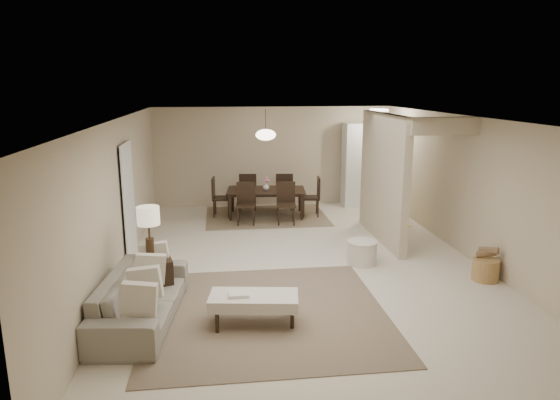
{
  "coord_description": "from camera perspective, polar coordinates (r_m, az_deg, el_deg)",
  "views": [
    {
      "loc": [
        -1.41,
        -8.04,
        3.03
      ],
      "look_at": [
        -0.34,
        0.45,
        1.05
      ],
      "focal_mm": 32.0,
      "sensor_mm": 36.0,
      "label": 1
    }
  ],
  "objects": [
    {
      "name": "floor",
      "position": [
        8.7,
        2.61,
        -7.35
      ],
      "size": [
        9.0,
        9.0,
        0.0
      ],
      "primitive_type": "plane",
      "color": "beige",
      "rests_on": "ground"
    },
    {
      "name": "ceiling",
      "position": [
        8.18,
        2.79,
        9.31
      ],
      "size": [
        9.0,
        9.0,
        0.0
      ],
      "primitive_type": "plane",
      "rotation": [
        3.14,
        0.0,
        0.0
      ],
      "color": "white",
      "rests_on": "back_wall"
    },
    {
      "name": "back_wall",
      "position": [
        12.74,
        -0.77,
        5.0
      ],
      "size": [
        6.0,
        0.0,
        6.0
      ],
      "primitive_type": "plane",
      "rotation": [
        1.57,
        0.0,
        0.0
      ],
      "color": "#C6B696",
      "rests_on": "floor"
    },
    {
      "name": "left_wall",
      "position": [
        8.38,
        -17.95,
        0.14
      ],
      "size": [
        0.0,
        9.0,
        9.0
      ],
      "primitive_type": "plane",
      "rotation": [
        1.57,
        0.0,
        1.57
      ],
      "color": "#C6B696",
      "rests_on": "floor"
    },
    {
      "name": "right_wall",
      "position": [
        9.34,
        21.15,
        1.16
      ],
      "size": [
        0.0,
        9.0,
        9.0
      ],
      "primitive_type": "plane",
      "rotation": [
        1.57,
        0.0,
        -1.57
      ],
      "color": "#C6B696",
      "rests_on": "floor"
    },
    {
      "name": "partition",
      "position": [
        9.99,
        11.7,
        2.49
      ],
      "size": [
        0.15,
        2.5,
        2.5
      ],
      "primitive_type": "cube",
      "color": "#C6B696",
      "rests_on": "floor"
    },
    {
      "name": "doorway",
      "position": [
        9.0,
        -16.98,
        -0.44
      ],
      "size": [
        0.04,
        0.9,
        2.04
      ],
      "primitive_type": "cube",
      "color": "black",
      "rests_on": "floor"
    },
    {
      "name": "pantry_cabinet",
      "position": [
        12.91,
        9.86,
        4.01
      ],
      "size": [
        1.2,
        0.55,
        2.1
      ],
      "primitive_type": "cube",
      "color": "white",
      "rests_on": "floor"
    },
    {
      "name": "flush_light",
      "position": [
        11.85,
        11.24,
        10.03
      ],
      "size": [
        0.44,
        0.44,
        0.05
      ],
      "primitive_type": "cylinder",
      "color": "white",
      "rests_on": "ceiling"
    },
    {
      "name": "living_rug",
      "position": [
        6.95,
        -1.49,
        -12.74
      ],
      "size": [
        3.2,
        3.2,
        0.01
      ],
      "primitive_type": "cube",
      "color": "brown",
      "rests_on": "floor"
    },
    {
      "name": "sofa",
      "position": [
        6.87,
        -15.57,
        -10.68
      ],
      "size": [
        2.27,
        1.1,
        0.64
      ],
      "primitive_type": "imported",
      "rotation": [
        0.0,
        0.0,
        1.46
      ],
      "color": "gray",
      "rests_on": "floor"
    },
    {
      "name": "ottoman_bench",
      "position": [
        6.53,
        -3.02,
        -11.44
      ],
      "size": [
        1.2,
        0.68,
        0.41
      ],
      "rotation": [
        0.0,
        0.0,
        -0.14
      ],
      "color": "beige",
      "rests_on": "living_rug"
    },
    {
      "name": "side_table",
      "position": [
        7.52,
        -14.42,
        -8.64
      ],
      "size": [
        0.66,
        0.66,
        0.61
      ],
      "primitive_type": "cube",
      "rotation": [
        0.0,
        0.0,
        0.23
      ],
      "color": "black",
      "rests_on": "floor"
    },
    {
      "name": "table_lamp",
      "position": [
        7.25,
        -14.8,
        -2.27
      ],
      "size": [
        0.32,
        0.32,
        0.76
      ],
      "color": "#442F1D",
      "rests_on": "side_table"
    },
    {
      "name": "round_pouf",
      "position": [
        8.77,
        9.35,
        -5.95
      ],
      "size": [
        0.52,
        0.52,
        0.41
      ],
      "primitive_type": "cylinder",
      "color": "beige",
      "rests_on": "floor"
    },
    {
      "name": "wicker_basket",
      "position": [
        8.6,
        22.42,
        -7.37
      ],
      "size": [
        0.54,
        0.54,
        0.35
      ],
      "primitive_type": "cylinder",
      "rotation": [
        0.0,
        0.0,
        -0.43
      ],
      "color": "#9B6A3E",
      "rests_on": "floor"
    },
    {
      "name": "dining_rug",
      "position": [
        11.78,
        -1.59,
        -1.85
      ],
      "size": [
        2.8,
        2.1,
        0.01
      ],
      "primitive_type": "cube",
      "color": "#746548",
      "rests_on": "floor"
    },
    {
      "name": "dining_table",
      "position": [
        11.7,
        -1.6,
        -0.37
      ],
      "size": [
        1.9,
        1.19,
        0.64
      ],
      "primitive_type": "imported",
      "rotation": [
        0.0,
        0.0,
        -0.1
      ],
      "color": "black",
      "rests_on": "dining_rug"
    },
    {
      "name": "dining_chairs",
      "position": [
        11.67,
        -1.6,
        0.33
      ],
      "size": [
        2.52,
        1.92,
        0.93
      ],
      "color": "black",
      "rests_on": "dining_rug"
    },
    {
      "name": "vase",
      "position": [
        11.61,
        -1.61,
        1.54
      ],
      "size": [
        0.2,
        0.2,
        0.16
      ],
      "primitive_type": "imported",
      "rotation": [
        0.0,
        0.0,
        0.38
      ],
      "color": "white",
      "rests_on": "dining_table"
    },
    {
      "name": "yellow_mat",
      "position": [
        11.29,
        12.06,
        -2.8
      ],
      "size": [
        1.03,
        0.72,
        0.01
      ],
      "primitive_type": "cube",
      "rotation": [
        0.0,
        0.0,
        0.16
      ],
      "color": "yellow",
      "rests_on": "floor"
    },
    {
      "name": "pendant_light",
      "position": [
        11.44,
        -1.65,
        7.46
      ],
      "size": [
        0.46,
        0.46,
        0.71
      ],
      "color": "#442F1D",
      "rests_on": "ceiling"
    }
  ]
}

